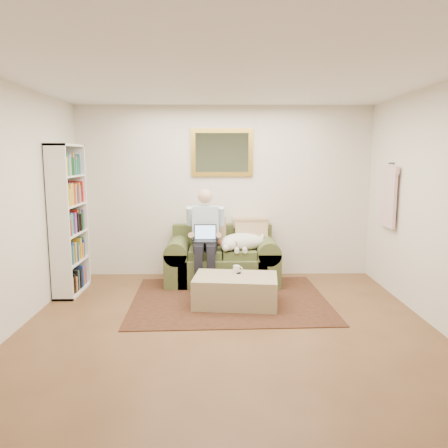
{
  "coord_description": "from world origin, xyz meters",
  "views": [
    {
      "loc": [
        -0.1,
        -4.21,
        1.83
      ],
      "look_at": [
        -0.02,
        1.53,
        0.95
      ],
      "focal_mm": 35.0,
      "sensor_mm": 36.0,
      "label": 1
    }
  ],
  "objects_px": {
    "ottoman": "(236,291)",
    "seated_man": "(205,238)",
    "sofa": "(222,263)",
    "bookshelf": "(69,220)",
    "coffee_mug": "(236,269)",
    "laptop": "(205,237)",
    "sleeping_dog": "(243,242)"
  },
  "relations": [
    {
      "from": "laptop",
      "to": "coffee_mug",
      "type": "xyz_separation_m",
      "value": [
        0.41,
        -0.67,
        -0.3
      ]
    },
    {
      "from": "sofa",
      "to": "bookshelf",
      "type": "bearing_deg",
      "value": -167.64
    },
    {
      "from": "sofa",
      "to": "ottoman",
      "type": "xyz_separation_m",
      "value": [
        0.15,
        -1.02,
        -0.1
      ]
    },
    {
      "from": "sleeping_dog",
      "to": "seated_man",
      "type": "bearing_deg",
      "value": -172.87
    },
    {
      "from": "ottoman",
      "to": "seated_man",
      "type": "bearing_deg",
      "value": 114.59
    },
    {
      "from": "ottoman",
      "to": "sofa",
      "type": "bearing_deg",
      "value": 98.56
    },
    {
      "from": "seated_man",
      "to": "bookshelf",
      "type": "height_order",
      "value": "bookshelf"
    },
    {
      "from": "ottoman",
      "to": "coffee_mug",
      "type": "distance_m",
      "value": 0.27
    },
    {
      "from": "laptop",
      "to": "sleeping_dog",
      "type": "xyz_separation_m",
      "value": [
        0.54,
        0.13,
        -0.1
      ]
    },
    {
      "from": "ottoman",
      "to": "laptop",
      "type": "bearing_deg",
      "value": 116.27
    },
    {
      "from": "coffee_mug",
      "to": "sleeping_dog",
      "type": "bearing_deg",
      "value": 81.22
    },
    {
      "from": "coffee_mug",
      "to": "bookshelf",
      "type": "xyz_separation_m",
      "value": [
        -2.24,
        0.43,
        0.58
      ]
    },
    {
      "from": "laptop",
      "to": "sofa",
      "type": "bearing_deg",
      "value": 41.02
    },
    {
      "from": "bookshelf",
      "to": "ottoman",
      "type": "bearing_deg",
      "value": -14.33
    },
    {
      "from": "laptop",
      "to": "sleeping_dog",
      "type": "distance_m",
      "value": 0.56
    },
    {
      "from": "seated_man",
      "to": "laptop",
      "type": "xyz_separation_m",
      "value": [
        0.0,
        -0.06,
        0.03
      ]
    },
    {
      "from": "seated_man",
      "to": "sleeping_dog",
      "type": "height_order",
      "value": "seated_man"
    },
    {
      "from": "sleeping_dog",
      "to": "coffee_mug",
      "type": "bearing_deg",
      "value": -98.78
    },
    {
      "from": "ottoman",
      "to": "bookshelf",
      "type": "bearing_deg",
      "value": 165.67
    },
    {
      "from": "laptop",
      "to": "sleeping_dog",
      "type": "bearing_deg",
      "value": 13.64
    },
    {
      "from": "sofa",
      "to": "laptop",
      "type": "height_order",
      "value": "laptop"
    },
    {
      "from": "laptop",
      "to": "ottoman",
      "type": "distance_m",
      "value": 1.05
    },
    {
      "from": "coffee_mug",
      "to": "sofa",
      "type": "bearing_deg",
      "value": 100.86
    },
    {
      "from": "coffee_mug",
      "to": "seated_man",
      "type": "bearing_deg",
      "value": 119.47
    },
    {
      "from": "seated_man",
      "to": "coffee_mug",
      "type": "xyz_separation_m",
      "value": [
        0.41,
        -0.73,
        -0.27
      ]
    },
    {
      "from": "seated_man",
      "to": "ottoman",
      "type": "xyz_separation_m",
      "value": [
        0.4,
        -0.87,
        -0.5
      ]
    },
    {
      "from": "sofa",
      "to": "coffee_mug",
      "type": "bearing_deg",
      "value": -79.14
    },
    {
      "from": "sofa",
      "to": "bookshelf",
      "type": "height_order",
      "value": "bookshelf"
    },
    {
      "from": "sofa",
      "to": "sleeping_dog",
      "type": "distance_m",
      "value": 0.46
    },
    {
      "from": "seated_man",
      "to": "coffee_mug",
      "type": "relative_size",
      "value": 13.72
    },
    {
      "from": "ottoman",
      "to": "bookshelf",
      "type": "height_order",
      "value": "bookshelf"
    },
    {
      "from": "ottoman",
      "to": "bookshelf",
      "type": "distance_m",
      "value": 2.43
    }
  ]
}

